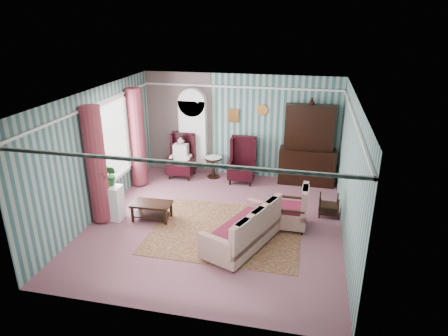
% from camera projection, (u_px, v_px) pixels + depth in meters
% --- Properties ---
extents(floor, '(6.00, 6.00, 0.00)m').
position_uv_depth(floor, '(216.00, 223.00, 9.00)').
color(floor, brown).
rests_on(floor, ground).
extents(room_shell, '(5.53, 6.02, 2.91)m').
position_uv_depth(room_shell, '(189.00, 133.00, 8.56)').
color(room_shell, '#356060').
rests_on(room_shell, ground).
extents(bookcase, '(0.80, 0.28, 2.24)m').
position_uv_depth(bookcase, '(193.00, 136.00, 11.45)').
color(bookcase, silver).
rests_on(bookcase, floor).
extents(dresser_hutch, '(1.50, 0.56, 2.36)m').
position_uv_depth(dresser_hutch, '(308.00, 143.00, 10.67)').
color(dresser_hutch, black).
rests_on(dresser_hutch, floor).
extents(wingback_left, '(0.76, 0.80, 1.25)m').
position_uv_depth(wingback_left, '(181.00, 156.00, 11.33)').
color(wingback_left, black).
rests_on(wingback_left, floor).
extents(wingback_right, '(0.76, 0.80, 1.25)m').
position_uv_depth(wingback_right, '(242.00, 161.00, 10.97)').
color(wingback_right, black).
rests_on(wingback_right, floor).
extents(seated_woman, '(0.44, 0.40, 1.18)m').
position_uv_depth(seated_woman, '(181.00, 157.00, 11.34)').
color(seated_woman, white).
rests_on(seated_woman, floor).
extents(round_side_table, '(0.50, 0.50, 0.60)m').
position_uv_depth(round_side_table, '(213.00, 167.00, 11.40)').
color(round_side_table, black).
rests_on(round_side_table, floor).
extents(nest_table, '(0.45, 0.38, 0.54)m').
position_uv_depth(nest_table, '(329.00, 205.00, 9.23)').
color(nest_table, black).
rests_on(nest_table, floor).
extents(plant_stand, '(0.55, 0.35, 0.80)m').
position_uv_depth(plant_stand, '(110.00, 202.00, 9.07)').
color(plant_stand, silver).
rests_on(plant_stand, floor).
extents(rug, '(3.20, 2.60, 0.01)m').
position_uv_depth(rug, '(226.00, 231.00, 8.67)').
color(rug, '#521B20').
rests_on(rug, floor).
extents(sofa, '(1.65, 2.12, 1.07)m').
position_uv_depth(sofa, '(242.00, 223.00, 7.91)').
color(sofa, '#B3AE8B').
rests_on(sofa, floor).
extents(floral_armchair, '(0.85, 0.82, 0.87)m').
position_uv_depth(floral_armchair, '(290.00, 209.00, 8.70)').
color(floral_armchair, beige).
rests_on(floral_armchair, floor).
extents(coffee_table, '(0.90, 0.51, 0.41)m').
position_uv_depth(coffee_table, '(152.00, 211.00, 9.09)').
color(coffee_table, black).
rests_on(coffee_table, floor).
extents(potted_plant_a, '(0.44, 0.39, 0.44)m').
position_uv_depth(potted_plant_a, '(101.00, 179.00, 8.73)').
color(potted_plant_a, '#264F18').
rests_on(potted_plant_a, plant_stand).
extents(potted_plant_b, '(0.33, 0.30, 0.48)m').
position_uv_depth(potted_plant_b, '(111.00, 176.00, 8.88)').
color(potted_plant_b, '#1B4A17').
rests_on(potted_plant_b, plant_stand).
extents(potted_plant_c, '(0.31, 0.31, 0.43)m').
position_uv_depth(potted_plant_c, '(107.00, 177.00, 8.89)').
color(potted_plant_c, '#1A5019').
rests_on(potted_plant_c, plant_stand).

